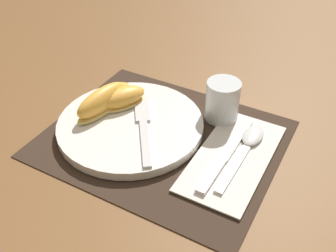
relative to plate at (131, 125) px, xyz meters
name	(u,v)px	position (x,y,z in m)	size (l,w,h in m)	color
ground_plane	(163,139)	(0.06, 0.01, -0.01)	(3.00, 3.00, 0.00)	brown
placemat	(163,138)	(0.06, 0.01, -0.01)	(0.40, 0.33, 0.00)	#38281E
plate	(131,125)	(0.00, 0.00, 0.00)	(0.27, 0.27, 0.02)	white
juice_glass	(222,103)	(0.13, 0.11, 0.03)	(0.06, 0.06, 0.08)	silver
napkin	(233,157)	(0.19, 0.02, -0.01)	(0.11, 0.24, 0.00)	white
knife	(225,155)	(0.18, 0.01, 0.00)	(0.02, 0.21, 0.01)	silver
spoon	(248,144)	(0.21, 0.05, 0.00)	(0.03, 0.18, 0.01)	silver
fork	(143,124)	(0.03, 0.00, 0.01)	(0.13, 0.17, 0.00)	silver
citrus_wedge_0	(121,98)	(-0.04, 0.04, 0.02)	(0.09, 0.11, 0.04)	#F4DB84
citrus_wedge_1	(107,97)	(-0.07, 0.03, 0.02)	(0.08, 0.12, 0.03)	#F4DB84
citrus_wedge_2	(101,102)	(-0.06, 0.00, 0.03)	(0.06, 0.13, 0.04)	#F4DB84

